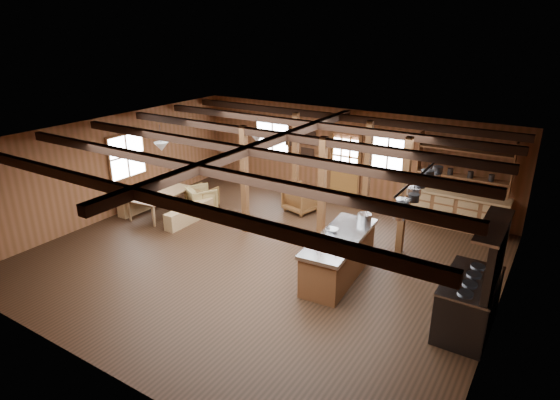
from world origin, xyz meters
name	(u,v)px	position (x,y,z in m)	size (l,w,h in m)	color
room	(261,201)	(0.00, 0.00, 1.40)	(10.04, 9.04, 2.84)	black
ceiling_joists	(265,144)	(0.00, 0.18, 2.68)	(9.80, 8.82, 0.18)	black
timber_posts	(325,180)	(0.52, 2.08, 1.40)	(3.95, 2.35, 2.80)	#4E2F16
back_door	(345,173)	(0.00, 4.45, 0.88)	(1.02, 0.08, 2.15)	brown
window_back_left	(273,139)	(-2.60, 4.46, 1.60)	(1.32, 0.06, 1.32)	white
window_back_right	(388,156)	(1.30, 4.46, 1.60)	(1.02, 0.06, 1.32)	white
window_left	(127,156)	(-4.96, 0.50, 1.60)	(0.14, 1.24, 1.32)	white
notice_boards	(302,142)	(-1.50, 4.46, 1.64)	(1.08, 0.03, 0.90)	silver
back_counter	(458,206)	(3.40, 4.20, 0.60)	(2.55, 0.60, 2.45)	brown
pendant_lamps	(211,142)	(-2.25, 1.00, 2.25)	(1.86, 2.36, 0.66)	#2C2C2F
pot_rack	(419,187)	(3.35, 0.36, 2.26)	(0.38, 3.00, 0.45)	#2C2C2F
kitchen_island	(339,256)	(1.87, 0.17, 0.48)	(1.07, 2.56, 1.20)	brown
step_stool	(326,248)	(1.20, 0.90, 0.19)	(0.42, 0.30, 0.37)	olive
commercial_range	(472,297)	(4.65, -0.31, 0.67)	(0.87, 1.70, 2.09)	#2C2C2F
dining_table	(162,203)	(-3.90, 0.67, 0.32)	(1.82, 1.01, 0.64)	brown
bench_wall	(144,201)	(-4.65, 0.67, 0.23)	(0.32, 1.70, 0.47)	olive
bench_aisle	(190,214)	(-2.86, 0.67, 0.23)	(0.31, 1.67, 0.46)	olive
armchair_a	(203,197)	(-3.23, 1.64, 0.33)	(0.71, 0.73, 0.67)	brown
armchair_b	(302,198)	(-0.66, 2.99, 0.39)	(0.83, 0.85, 0.78)	brown
armchair_c	(201,198)	(-3.17, 1.51, 0.35)	(0.75, 0.77, 0.70)	olive
counter_pot	(364,218)	(2.00, 1.18, 1.03)	(0.32, 0.32, 0.19)	silver
bowl	(332,230)	(1.62, 0.31, 0.97)	(0.26, 0.26, 0.06)	silver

